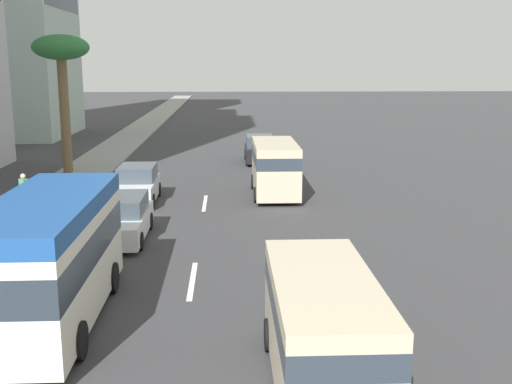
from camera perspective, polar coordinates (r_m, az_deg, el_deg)
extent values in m
plane|color=#38383A|center=(35.30, -4.29, 1.66)|extent=(198.00, 198.00, 0.00)
cube|color=gray|center=(36.20, -15.60, 1.63)|extent=(162.00, 3.10, 0.15)
cube|color=silver|center=(18.32, -5.86, -8.08)|extent=(3.20, 0.16, 0.01)
cube|color=silver|center=(28.01, -4.72, -1.02)|extent=(3.20, 0.16, 0.01)
cube|color=black|center=(39.31, 0.31, 3.63)|extent=(4.19, 1.75, 0.85)
cube|color=#38424C|center=(39.00, 0.33, 4.70)|extent=(2.30, 1.61, 0.69)
cylinder|color=black|center=(40.61, -0.91, 3.49)|extent=(0.64, 0.22, 0.64)
cylinder|color=black|center=(40.68, 1.35, 3.51)|extent=(0.64, 0.22, 0.64)
cylinder|color=black|center=(38.04, -0.80, 2.92)|extent=(0.64, 0.22, 0.64)
cylinder|color=black|center=(38.12, 1.62, 2.94)|extent=(0.64, 0.22, 0.64)
cube|color=white|center=(22.67, -12.24, -2.93)|extent=(4.39, 1.76, 0.76)
cube|color=#38424C|center=(22.71, -12.23, -1.11)|extent=(2.42, 1.62, 0.62)
cylinder|color=black|center=(21.31, -10.67, -4.46)|extent=(0.64, 0.22, 0.64)
cylinder|color=black|center=(21.59, -14.93, -4.44)|extent=(0.64, 0.22, 0.64)
cylinder|color=black|center=(23.91, -9.77, -2.63)|extent=(0.64, 0.22, 0.64)
cylinder|color=black|center=(24.17, -13.58, -2.64)|extent=(0.64, 0.22, 0.64)
cube|color=beige|center=(29.38, 1.75, 2.32)|extent=(5.23, 1.98, 2.33)
cube|color=#2D3842|center=(29.30, 1.76, 3.31)|extent=(5.24, 1.98, 0.56)
cylinder|color=black|center=(31.04, -0.21, 0.96)|extent=(0.72, 0.24, 0.72)
cylinder|color=black|center=(31.18, 3.25, 0.99)|extent=(0.72, 0.24, 0.72)
cylinder|color=black|center=(27.97, 0.06, -0.26)|extent=(0.72, 0.24, 0.72)
cylinder|color=black|center=(28.12, 3.89, -0.22)|extent=(0.72, 0.24, 0.72)
cube|color=beige|center=(12.34, 6.17, -12.23)|extent=(5.11, 1.93, 2.03)
cube|color=#2D3842|center=(12.16, 6.21, -10.30)|extent=(5.12, 1.94, 0.49)
cylinder|color=black|center=(13.98, 1.30, -12.98)|extent=(0.72, 0.24, 0.72)
cylinder|color=black|center=(14.22, 8.89, -12.70)|extent=(0.72, 0.24, 0.72)
cube|color=silver|center=(28.56, -10.85, 0.23)|extent=(4.09, 1.72, 0.81)
cube|color=#38424C|center=(28.62, -10.84, 1.75)|extent=(2.25, 1.58, 0.66)
cylinder|color=black|center=(27.28, -9.55, -0.82)|extent=(0.64, 0.22, 0.64)
cylinder|color=black|center=(27.52, -12.83, -0.84)|extent=(0.64, 0.22, 0.64)
cylinder|color=black|center=(29.74, -8.97, 0.25)|extent=(0.64, 0.22, 0.64)
cylinder|color=black|center=(29.96, -11.99, 0.22)|extent=(0.64, 0.22, 0.64)
cube|color=silver|center=(15.78, -18.43, -6.47)|extent=(6.80, 2.27, 2.41)
cube|color=#1E4C93|center=(15.41, -18.78, -1.39)|extent=(6.80, 2.27, 0.46)
cube|color=#28333D|center=(15.65, -18.54, -4.87)|extent=(6.82, 2.28, 0.80)
cylinder|color=black|center=(14.10, -16.02, -12.98)|extent=(0.84, 0.26, 0.84)
cylinder|color=black|center=(17.68, -13.09, -7.66)|extent=(0.84, 0.26, 0.84)
cylinder|color=black|center=(18.20, -19.85, -7.50)|extent=(0.84, 0.26, 0.84)
cylinder|color=gold|center=(27.19, -20.50, -0.98)|extent=(0.14, 0.14, 0.79)
cylinder|color=gold|center=(27.34, -20.40, -0.90)|extent=(0.14, 0.14, 0.79)
cube|color=#4C8C66|center=(27.13, -20.56, 0.51)|extent=(0.36, 0.39, 0.62)
sphere|color=beige|center=(27.05, -20.62, 1.38)|extent=(0.21, 0.21, 0.21)
cylinder|color=brown|center=(36.10, -17.14, 6.76)|extent=(0.53, 0.53, 6.40)
ellipsoid|color=#2D7238|center=(35.99, -17.51, 12.57)|extent=(3.05, 3.05, 1.37)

